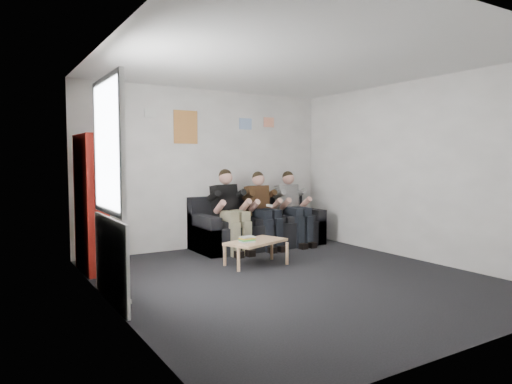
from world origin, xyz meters
TOP-DOWN VIEW (x-y plane):
  - room_shell at (0.00, 0.00)m, footprint 5.00×5.00m
  - sofa at (0.74, 2.07)m, footprint 2.27×0.93m
  - bookshelf at (-2.08, 1.71)m, footprint 0.28×0.83m
  - coffee_table at (-0.02, 0.86)m, footprint 0.89×0.49m
  - game_cases at (-0.17, 0.86)m, footprint 0.26×0.24m
  - person_left at (0.11, 1.86)m, footprint 0.41×0.88m
  - person_middle at (0.74, 1.87)m, footprint 0.38×0.82m
  - person_right at (1.38, 1.87)m, footprint 0.38×0.82m
  - radiator at (-2.15, 0.20)m, footprint 0.10×0.64m
  - window at (-2.22, 0.20)m, footprint 0.05×1.30m
  - poster_large at (-0.40, 2.49)m, footprint 0.42×0.01m
  - poster_blue at (0.75, 2.49)m, footprint 0.25×0.01m
  - poster_pink at (1.25, 2.49)m, footprint 0.22×0.01m
  - poster_sign at (-1.00, 2.49)m, footprint 0.20×0.01m

SIDE VIEW (x-z plane):
  - coffee_table at x=-0.02m, z-range 0.14..0.49m
  - sofa at x=0.74m, z-range -0.12..0.75m
  - radiator at x=-2.15m, z-range 0.05..0.65m
  - game_cases at x=-0.17m, z-range 0.36..0.42m
  - person_right at x=1.38m, z-range 0.01..1.31m
  - person_middle at x=0.74m, z-range 0.01..1.31m
  - person_left at x=0.11m, z-range 0.00..1.36m
  - bookshelf at x=-2.08m, z-range 0.00..1.84m
  - window at x=-2.22m, z-range -0.15..2.21m
  - room_shell at x=0.00m, z-range -1.15..3.85m
  - poster_large at x=-0.40m, z-range 1.77..2.32m
  - poster_blue at x=0.75m, z-range 2.05..2.25m
  - poster_pink at x=1.25m, z-range 2.11..2.29m
  - poster_sign at x=-1.00m, z-range 2.18..2.32m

